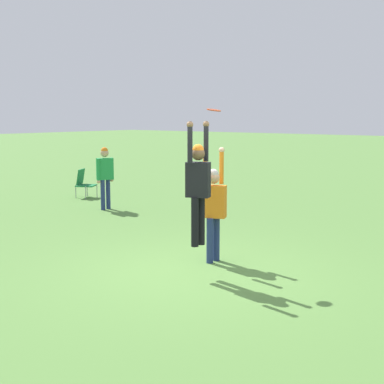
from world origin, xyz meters
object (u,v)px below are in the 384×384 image
at_px(person_jumping, 198,181).
at_px(person_spectator_near, 105,172).
at_px(person_defending, 213,202).
at_px(camping_chair_3, 84,182).
at_px(frisbee, 214,110).

bearing_deg(person_jumping, person_spectator_near, -50.73).
xyz_separation_m(person_jumping, person_defending, (0.88, 0.33, -0.49)).
bearing_deg(camping_chair_3, person_defending, 34.76).
bearing_deg(person_spectator_near, person_defending, -87.02).
bearing_deg(person_jumping, camping_chair_3, -49.76).
bearing_deg(frisbee, person_jumping, -173.64).
relative_size(frisbee, camping_chair_3, 0.26).
height_order(frisbee, camping_chair_3, frisbee).
relative_size(person_defending, frisbee, 8.61).
bearing_deg(camping_chair_3, frisbee, 33.27).
bearing_deg(frisbee, person_defending, 35.42).
bearing_deg(person_spectator_near, person_jumping, -92.67).
distance_m(person_jumping, person_spectator_near, 6.73).
height_order(person_jumping, camping_chair_3, person_jumping).
relative_size(person_defending, camping_chair_3, 2.27).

